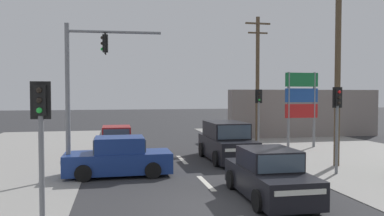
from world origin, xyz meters
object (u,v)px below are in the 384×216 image
Objects in this scene: utility_pole_midground_right at (338,48)px; shopping_plaza_sign at (301,99)px; pedestal_signal_right_kerb at (337,115)px; sedan_oncoming_mid at (269,176)px; pedestal_signal_left_kerb at (41,133)px; sedan_kerbside_parked at (119,158)px; suv_crossing_left at (226,142)px; hatchback_receding_far at (117,141)px; pedestal_signal_far_median at (259,108)px; utility_pole_background_right at (258,76)px; traffic_signal_mast at (82,80)px.

utility_pole_midground_right is 2.22× the size of shopping_plaza_sign.
pedestal_signal_right_kerb is 0.83× the size of sedan_oncoming_mid.
utility_pole_midground_right is at bearing 29.27° from pedestal_signal_left_kerb.
utility_pole_midground_right is at bearing -102.70° from shopping_plaza_sign.
suv_crossing_left is at bearing 25.05° from sedan_kerbside_parked.
shopping_plaza_sign is 11.29m from hatchback_receding_far.
pedestal_signal_left_kerb and pedestal_signal_far_median have the same top height.
hatchback_receding_far is (-9.67, -3.71, -3.84)m from utility_pole_background_right.
utility_pole_background_right is 11.05m from hatchback_receding_far.
sedan_oncoming_mid is (-3.91, -10.67, -1.71)m from pedestal_signal_far_median.
utility_pole_background_right is at bearing 85.36° from pedestal_signal_right_kerb.
pedestal_signal_far_median reaches higher than suv_crossing_left.
hatchback_receding_far is (-4.67, 9.93, -0.00)m from sedan_oncoming_mid.
traffic_signal_mast is at bearing -154.72° from shopping_plaza_sign.
traffic_signal_mast is 7.72m from suv_crossing_left.
traffic_signal_mast is at bearing 86.67° from pedestal_signal_left_kerb.
shopping_plaza_sign is at bearing 57.32° from sedan_oncoming_mid.
pedestal_signal_right_kerb is at bearing -39.46° from hatchback_receding_far.
pedestal_signal_left_kerb is 17.61m from shopping_plaza_sign.
sedan_oncoming_mid is (-6.39, -9.96, -2.28)m from shopping_plaza_sign.
traffic_signal_mast is 6.74m from hatchback_receding_far.
suv_crossing_left is 1.25× the size of hatchback_receding_far.
pedestal_signal_far_median is (-0.21, 7.97, 0.00)m from pedestal_signal_right_kerb.
pedestal_signal_right_kerb is 7.97m from pedestal_signal_far_median.
sedan_oncoming_mid is at bearing -42.69° from sedan_kerbside_parked.
pedestal_signal_left_kerb is 1.00× the size of pedestal_signal_far_median.
pedestal_signal_right_kerb is at bearing -10.11° from sedan_kerbside_parked.
shopping_plaza_sign is (2.27, 7.26, 0.57)m from pedestal_signal_right_kerb.
pedestal_signal_left_kerb is at bearing -125.66° from utility_pole_background_right.
shopping_plaza_sign reaches higher than sedan_oncoming_mid.
shopping_plaza_sign is at bearing 29.47° from suv_crossing_left.
pedestal_signal_left_kerb is 16.45m from pedestal_signal_far_median.
sedan_oncoming_mid is at bearing 18.98° from pedestal_signal_left_kerb.
shopping_plaza_sign is 1.08× the size of sedan_kerbside_parked.
traffic_signal_mast is at bearing -158.60° from suv_crossing_left.
sedan_oncoming_mid is (4.61, -4.26, 0.00)m from sedan_kerbside_parked.
sedan_kerbside_parked is at bearing 137.31° from sedan_oncoming_mid.
pedestal_signal_left_kerb is at bearing -97.93° from hatchback_receding_far.
sedan_oncoming_mid is (-5.10, -4.23, -4.63)m from utility_pole_midground_right.
pedestal_signal_right_kerb reaches higher than sedan_kerbside_parked.
sedan_oncoming_mid is (5.99, -4.11, -3.13)m from traffic_signal_mast.
shopping_plaza_sign is 1.01× the size of suv_crossing_left.
pedestal_signal_far_median is at bearing 33.51° from traffic_signal_mast.
suv_crossing_left is at bearing -122.13° from utility_pole_background_right.
sedan_kerbside_parked is 1.16× the size of hatchback_receding_far.
pedestal_signal_right_kerb reaches higher than hatchback_receding_far.
pedestal_signal_far_median is 0.98× the size of hatchback_receding_far.
utility_pole_midground_right is 1.18× the size of utility_pole_background_right.
hatchback_receding_far is at bearing 90.56° from sedan_kerbside_parked.
sedan_kerbside_parked is at bearing 74.86° from pedestal_signal_left_kerb.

